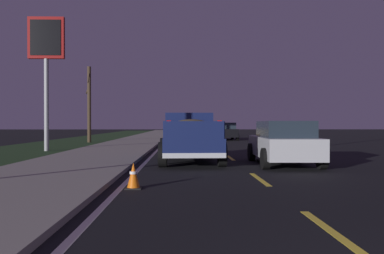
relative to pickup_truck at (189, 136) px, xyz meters
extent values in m
plane|color=black|center=(13.72, -1.75, -0.98)|extent=(144.00, 144.00, 0.00)
cube|color=gray|center=(13.72, 3.95, -0.92)|extent=(108.00, 4.00, 0.12)
cube|color=#1E3819|center=(13.72, 8.95, -0.98)|extent=(108.00, 6.00, 0.01)
cube|color=yellow|center=(-9.90, -1.75, -0.98)|extent=(2.40, 0.14, 0.01)
cube|color=yellow|center=(-4.86, -1.75, -0.98)|extent=(2.40, 0.14, 0.01)
cube|color=yellow|center=(1.59, -1.75, -0.98)|extent=(2.40, 0.14, 0.01)
cube|color=yellow|center=(7.05, -1.75, -0.98)|extent=(2.40, 0.14, 0.01)
cube|color=yellow|center=(12.86, -1.75, -0.98)|extent=(2.40, 0.14, 0.01)
cube|color=yellow|center=(19.63, -1.75, -0.98)|extent=(2.40, 0.14, 0.01)
cube|color=yellow|center=(25.66, -1.75, -0.98)|extent=(2.40, 0.14, 0.01)
cube|color=yellow|center=(31.17, -1.75, -0.98)|extent=(2.40, 0.14, 0.01)
cube|color=yellow|center=(37.93, -1.75, -0.98)|extent=(2.40, 0.14, 0.01)
cube|color=yellow|center=(43.77, -1.75, -0.98)|extent=(2.40, 0.14, 0.01)
cube|color=yellow|center=(48.87, -1.75, -0.98)|extent=(2.40, 0.14, 0.01)
cube|color=yellow|center=(54.10, -1.75, -0.98)|extent=(2.40, 0.14, 0.01)
cube|color=yellow|center=(60.77, -1.75, -0.98)|extent=(2.40, 0.14, 0.01)
cube|color=yellow|center=(66.92, -1.75, -0.98)|extent=(2.40, 0.14, 0.01)
cube|color=silver|center=(13.72, 1.65, -0.98)|extent=(108.00, 0.14, 0.01)
cube|color=#141E4C|center=(-0.06, 0.00, -0.31)|extent=(5.48, 2.21, 0.60)
cube|color=#141E4C|center=(1.13, 0.04, 0.44)|extent=(2.23, 1.92, 0.90)
cube|color=#1E2833|center=(0.08, 0.00, 0.49)|extent=(0.10, 1.44, 0.50)
cube|color=#141E4C|center=(-1.17, 0.89, 0.27)|extent=(3.02, 0.20, 0.56)
cube|color=#141E4C|center=(-1.10, -0.99, 0.27)|extent=(3.02, 0.20, 0.56)
cube|color=#141E4C|center=(-2.72, -0.11, 0.27)|extent=(0.15, 1.88, 0.56)
cube|color=silver|center=(-2.72, -0.11, -0.53)|extent=(0.20, 2.00, 0.16)
cube|color=red|center=(-2.74, 0.69, 0.47)|extent=(0.07, 0.14, 0.20)
cube|color=red|center=(-2.67, -0.91, 0.47)|extent=(0.07, 0.14, 0.20)
ellipsoid|color=#4C422D|center=(-1.14, -0.05, 0.31)|extent=(2.65, 1.62, 0.64)
sphere|color=silver|center=(-0.65, 0.33, 0.17)|extent=(0.40, 0.40, 0.40)
sphere|color=beige|center=(-1.72, -0.37, 0.15)|extent=(0.34, 0.34, 0.34)
cylinder|color=black|center=(1.68, 1.07, -0.56)|extent=(0.84, 0.28, 0.84)
cylinder|color=black|center=(1.76, -0.93, -0.56)|extent=(0.84, 0.28, 0.84)
cylinder|color=black|center=(-1.88, 0.93, -0.56)|extent=(0.84, 0.28, 0.84)
cylinder|color=black|center=(-1.80, -1.07, -0.56)|extent=(0.84, 0.28, 0.84)
cube|color=black|center=(20.48, -3.50, -0.35)|extent=(4.45, 1.92, 0.70)
cube|color=#1E2833|center=(20.23, -3.50, 0.28)|extent=(2.51, 1.65, 0.56)
cylinder|color=black|center=(21.95, -2.56, -0.64)|extent=(0.68, 0.22, 0.68)
cylinder|color=black|center=(22.00, -4.36, -0.64)|extent=(0.68, 0.22, 0.68)
cylinder|color=black|center=(18.96, -2.64, -0.64)|extent=(0.68, 0.22, 0.68)
cylinder|color=black|center=(19.01, -4.43, -0.64)|extent=(0.68, 0.22, 0.68)
cube|color=red|center=(18.33, -3.55, -0.30)|extent=(0.12, 1.51, 0.10)
cube|color=#B2B5BA|center=(-1.15, -3.30, -0.35)|extent=(4.44, 1.90, 0.70)
cube|color=#1E2833|center=(-1.40, -3.29, 0.28)|extent=(2.50, 1.64, 0.56)
cylinder|color=black|center=(0.36, -2.44, -0.64)|extent=(0.68, 0.22, 0.68)
cylinder|color=black|center=(0.32, -4.24, -0.64)|extent=(0.68, 0.22, 0.68)
cylinder|color=black|center=(-2.63, -2.37, -0.64)|extent=(0.68, 0.22, 0.68)
cylinder|color=black|center=(-2.67, -4.16, -0.64)|extent=(0.68, 0.22, 0.68)
cube|color=red|center=(-3.30, -3.25, -0.30)|extent=(0.12, 1.51, 0.10)
cube|color=#9E845B|center=(24.23, -0.04, -0.35)|extent=(4.40, 1.80, 0.70)
cube|color=#1E2833|center=(23.98, -0.04, 0.28)|extent=(2.47, 1.59, 0.56)
cylinder|color=black|center=(25.72, 0.86, -0.64)|extent=(0.68, 0.22, 0.68)
cylinder|color=black|center=(25.72, -0.94, -0.64)|extent=(0.68, 0.22, 0.68)
cylinder|color=black|center=(22.73, 0.86, -0.64)|extent=(0.68, 0.22, 0.68)
cylinder|color=black|center=(22.73, -0.94, -0.64)|extent=(0.68, 0.22, 0.68)
cube|color=red|center=(22.08, -0.04, -0.30)|extent=(0.08, 1.51, 0.10)
cylinder|color=#99999E|center=(6.09, 7.48, 2.56)|extent=(0.24, 0.24, 7.09)
cube|color=maroon|center=(6.09, 7.48, 5.00)|extent=(0.24, 1.90, 2.20)
cube|color=black|center=(5.96, 7.48, 5.00)|extent=(0.04, 1.60, 1.87)
cylinder|color=#423323|center=(15.81, 7.50, 1.95)|extent=(0.28, 0.28, 5.86)
cylinder|color=#423323|center=(16.06, 7.62, 3.41)|extent=(0.60, 0.34, 0.95)
cylinder|color=#423323|center=(15.52, 7.48, 4.06)|extent=(0.66, 0.15, 0.95)
cylinder|color=#423323|center=(16.32, 7.72, 3.25)|extent=(1.07, 0.58, 0.85)
cube|color=black|center=(-6.31, 1.35, -0.97)|extent=(0.36, 0.36, 0.03)
cone|color=orange|center=(-6.31, 1.35, -0.68)|extent=(0.28, 0.28, 0.55)
cylinder|color=white|center=(-6.31, 1.35, -0.62)|extent=(0.17, 0.17, 0.06)
camera|label=1|loc=(-15.22, 0.24, 0.47)|focal=37.38mm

